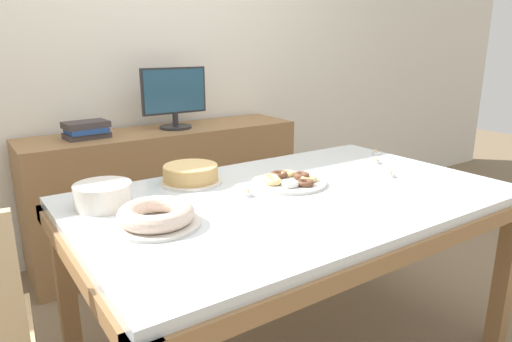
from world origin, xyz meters
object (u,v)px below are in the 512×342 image
at_px(book_stack, 86,130).
at_px(plate_stack, 103,195).
at_px(computer_monitor, 174,98).
at_px(cake_golden_bundt, 156,216).
at_px(tealight_right_edge, 376,153).
at_px(tealight_centre, 377,162).
at_px(cake_chocolate_round, 191,174).
at_px(pastry_platter, 289,181).
at_px(tealight_near_cakes, 248,194).
at_px(tealight_near_front, 391,175).

xyz_separation_m(book_stack, plate_stack, (-0.21, -1.01, -0.07)).
distance_m(computer_monitor, cake_golden_bundt, 1.47).
bearing_deg(cake_golden_bundt, tealight_right_edge, 11.01).
bearing_deg(cake_golden_bundt, tealight_centre, 6.42).
bearing_deg(book_stack, tealight_centre, -46.00).
relative_size(cake_chocolate_round, pastry_platter, 0.85).
relative_size(pastry_platter, plate_stack, 1.54).
bearing_deg(cake_golden_bundt, tealight_near_cakes, 10.82).
relative_size(book_stack, cake_golden_bundt, 0.85).
distance_m(computer_monitor, tealight_centre, 1.30).
bearing_deg(tealight_centre, computer_monitor, 116.14).
bearing_deg(book_stack, cake_golden_bundt, -95.32).
bearing_deg(book_stack, tealight_near_cakes, -76.21).
bearing_deg(tealight_centre, book_stack, 134.00).
bearing_deg(tealight_right_edge, pastry_platter, -168.09).
distance_m(cake_golden_bundt, tealight_right_edge, 1.40).
bearing_deg(computer_monitor, tealight_near_front, -72.33).
xyz_separation_m(tealight_near_cakes, tealight_right_edge, (0.95, 0.19, 0.00)).
distance_m(cake_chocolate_round, tealight_near_cakes, 0.31).
bearing_deg(tealight_right_edge, tealight_near_front, -129.54).
distance_m(pastry_platter, tealight_centre, 0.58).
distance_m(book_stack, pastry_platter, 1.29).
relative_size(cake_golden_bundt, tealight_near_cakes, 7.35).
height_order(computer_monitor, tealight_near_cakes, computer_monitor).
relative_size(computer_monitor, cake_chocolate_round, 1.55).
height_order(cake_chocolate_round, pastry_platter, cake_chocolate_round).
xyz_separation_m(computer_monitor, cake_golden_bundt, (-0.67, -1.29, -0.22)).
relative_size(book_stack, tealight_centre, 6.23).
bearing_deg(cake_chocolate_round, cake_golden_bundt, -130.05).
distance_m(cake_chocolate_round, cake_golden_bundt, 0.49).
relative_size(tealight_near_cakes, tealight_centre, 1.00).
xyz_separation_m(cake_chocolate_round, tealight_centre, (0.92, -0.23, -0.03)).
bearing_deg(cake_chocolate_round, tealight_right_edge, -5.67).
height_order(pastry_platter, tealight_right_edge, pastry_platter).
distance_m(tealight_near_front, tealight_centre, 0.24).
bearing_deg(tealight_near_cakes, pastry_platter, 8.54).
relative_size(book_stack, cake_chocolate_round, 0.91).
bearing_deg(cake_chocolate_round, computer_monitor, 68.82).
bearing_deg(tealight_right_edge, tealight_centre, -137.32).
relative_size(cake_chocolate_round, cake_golden_bundt, 0.93).
height_order(cake_golden_bundt, pastry_platter, cake_golden_bundt).
relative_size(cake_chocolate_round, tealight_near_front, 6.84).
height_order(cake_golden_bundt, tealight_centre, cake_golden_bundt).
height_order(pastry_platter, tealight_near_front, pastry_platter).
relative_size(computer_monitor, cake_golden_bundt, 1.44).
height_order(tealight_right_edge, tealight_centre, same).
distance_m(cake_golden_bundt, pastry_platter, 0.66).
bearing_deg(tealight_centre, tealight_near_front, -123.49).
bearing_deg(pastry_platter, cake_golden_bundt, -170.00).
height_order(book_stack, cake_chocolate_round, book_stack).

